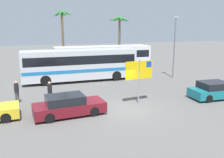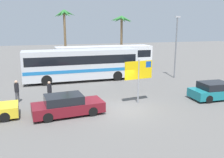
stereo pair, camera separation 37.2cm
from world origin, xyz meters
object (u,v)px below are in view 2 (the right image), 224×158
bus_front_coach (81,63)px  car_teal (216,91)px  ferry_sign (139,72)px  car_maroon (67,105)px  pedestrian_near_sign (50,90)px  pedestrian_crossing_lot (17,90)px  bus_rear_coach (104,58)px

bus_front_coach → car_teal: size_ratio=2.78×
ferry_sign → car_maroon: 5.62m
pedestrian_near_sign → car_teal: bearing=-65.5°
pedestrian_crossing_lot → pedestrian_near_sign: bearing=32.1°
bus_rear_coach → ferry_sign: bearing=-93.9°
car_maroon → bus_front_coach: bearing=69.9°
bus_front_coach → car_maroon: (-2.66, -9.52, -1.15)m
bus_front_coach → ferry_sign: (2.63, -8.63, 0.54)m
ferry_sign → pedestrian_near_sign: bearing=156.0°
bus_front_coach → car_maroon: bearing=-105.6°
bus_front_coach → bus_rear_coach: 4.91m
ferry_sign → car_teal: size_ratio=0.78×
ferry_sign → car_teal: 6.37m
pedestrian_near_sign → bus_front_coach: bearing=9.3°
pedestrian_crossing_lot → pedestrian_near_sign: pedestrian_crossing_lot is taller
bus_rear_coach → car_teal: bearing=-68.0°
car_maroon → pedestrian_crossing_lot: 4.85m
bus_rear_coach → car_maroon: (-6.11, -13.01, -1.15)m
bus_rear_coach → bus_front_coach: bearing=-134.7°
bus_front_coach → car_teal: (8.71, -9.48, -1.15)m
pedestrian_crossing_lot → car_teal: bearing=38.8°
car_teal → pedestrian_crossing_lot: size_ratio=2.45×
pedestrian_crossing_lot → pedestrian_near_sign: size_ratio=1.02×
car_teal → pedestrian_near_sign: pedestrian_near_sign is taller
car_maroon → car_teal: size_ratio=1.11×
bus_front_coach → pedestrian_crossing_lot: bearing=-134.8°
car_maroon → car_teal: (11.37, 0.03, -0.00)m
car_teal → pedestrian_near_sign: 12.57m
bus_rear_coach → car_teal: (5.25, -12.97, -1.15)m
bus_rear_coach → ferry_sign: 12.16m
ferry_sign → car_maroon: ferry_sign is taller
bus_rear_coach → car_maroon: 14.42m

